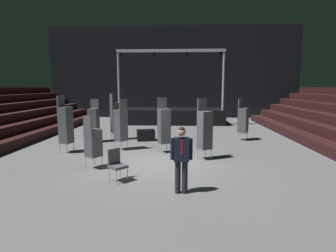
# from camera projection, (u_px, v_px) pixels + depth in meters

# --- Properties ---
(ground_plane) EXTENTS (22.00, 30.00, 0.10)m
(ground_plane) POSITION_uv_depth(u_px,v_px,m) (160.00, 165.00, 9.73)
(ground_plane) COLOR slate
(arena_end_wall) EXTENTS (22.00, 0.30, 8.00)m
(arena_end_wall) POSITION_uv_depth(u_px,v_px,m) (173.00, 72.00, 23.97)
(arena_end_wall) COLOR black
(arena_end_wall) RESTS_ON ground_plane
(stage_riser) EXTENTS (7.86, 2.81, 5.31)m
(stage_riser) POSITION_uv_depth(u_px,v_px,m) (171.00, 115.00, 20.44)
(stage_riser) COLOR black
(stage_riser) RESTS_ON ground_plane
(man_with_tie) EXTENTS (0.57, 0.24, 1.75)m
(man_with_tie) POSITION_uv_depth(u_px,v_px,m) (181.00, 156.00, 6.91)
(man_with_tie) COLOR black
(man_with_tie) RESTS_ON ground_plane
(chair_stack_front_left) EXTENTS (0.62, 0.62, 2.22)m
(chair_stack_front_left) POSITION_uv_depth(u_px,v_px,m) (121.00, 125.00, 11.78)
(chair_stack_front_left) COLOR #B2B5BA
(chair_stack_front_left) RESTS_ON ground_plane
(chair_stack_front_right) EXTENTS (0.55, 0.55, 2.39)m
(chair_stack_front_right) POSITION_uv_depth(u_px,v_px,m) (66.00, 124.00, 11.25)
(chair_stack_front_right) COLOR #B2B5BA
(chair_stack_front_right) RESTS_ON ground_plane
(chair_stack_mid_left) EXTENTS (0.61, 0.61, 2.14)m
(chair_stack_mid_left) POSITION_uv_depth(u_px,v_px,m) (243.00, 120.00, 13.87)
(chair_stack_mid_left) COLOR #B2B5BA
(chair_stack_mid_left) RESTS_ON ground_plane
(chair_stack_mid_right) EXTENTS (0.60, 0.60, 2.31)m
(chair_stack_mid_right) POSITION_uv_depth(u_px,v_px,m) (205.00, 129.00, 10.20)
(chair_stack_mid_right) COLOR #B2B5BA
(chair_stack_mid_right) RESTS_ON ground_plane
(chair_stack_mid_centre) EXTENTS (0.61, 0.61, 2.39)m
(chair_stack_mid_centre) POSITION_uv_depth(u_px,v_px,m) (115.00, 117.00, 13.95)
(chair_stack_mid_centre) COLOR #B2B5BA
(chair_stack_mid_centre) RESTS_ON ground_plane
(chair_stack_rear_left) EXTENTS (0.61, 0.61, 1.79)m
(chair_stack_rear_left) POSITION_uv_depth(u_px,v_px,m) (93.00, 142.00, 9.10)
(chair_stack_rear_left) COLOR #B2B5BA
(chair_stack_rear_left) RESTS_ON ground_plane
(chair_stack_rear_right) EXTENTS (0.58, 0.58, 2.31)m
(chair_stack_rear_right) POSITION_uv_depth(u_px,v_px,m) (164.00, 125.00, 11.26)
(chair_stack_rear_right) COLOR #B2B5BA
(chair_stack_rear_right) RESTS_ON ground_plane
(chair_stack_rear_centre) EXTENTS (0.47, 0.47, 2.14)m
(chair_stack_rear_centre) POSITION_uv_depth(u_px,v_px,m) (94.00, 121.00, 13.43)
(chair_stack_rear_centre) COLOR #B2B5BA
(chair_stack_rear_centre) RESTS_ON ground_plane
(equipment_road_case) EXTENTS (1.02, 0.80, 0.56)m
(equipment_road_case) POSITION_uv_depth(u_px,v_px,m) (146.00, 135.00, 13.90)
(equipment_road_case) COLOR black
(equipment_road_case) RESTS_ON ground_plane
(loose_chair_near_man) EXTENTS (0.62, 0.62, 0.95)m
(loose_chair_near_man) POSITION_uv_depth(u_px,v_px,m) (117.00, 163.00, 7.92)
(loose_chair_near_man) COLOR #B2B5BA
(loose_chair_near_man) RESTS_ON ground_plane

